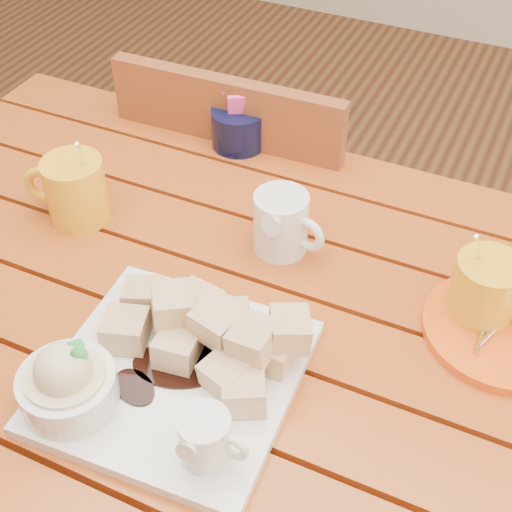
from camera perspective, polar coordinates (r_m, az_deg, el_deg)
The scene contains 8 objects.
table at distance 1.01m, azimuth -2.70°, elevation -7.97°, with size 1.20×0.79×0.75m.
dessert_plate at distance 0.82m, azimuth -7.73°, elevation -8.84°, with size 0.29×0.29×0.11m.
coffee_mug_left at distance 1.06m, azimuth -14.36°, elevation 5.21°, with size 0.12×0.09×0.15m.
coffee_mug_right at distance 0.92m, azimuth 18.00°, elevation -2.67°, with size 0.12×0.08×0.14m.
cream_pitcher at distance 0.97m, azimuth 2.10°, elevation 2.72°, with size 0.11×0.09×0.09m.
sugar_caddy at distance 1.19m, azimuth -1.41°, elevation 10.30°, with size 0.09×0.09×0.10m.
orange_saucer at distance 0.94m, azimuth 19.19°, elevation -5.62°, with size 0.20×0.20×0.02m.
chair_far at distance 1.46m, azimuth -0.27°, elevation 2.66°, with size 0.42×0.42×0.86m.
Camera 1 is at (0.31, -0.56, 1.42)m, focal length 50.00 mm.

